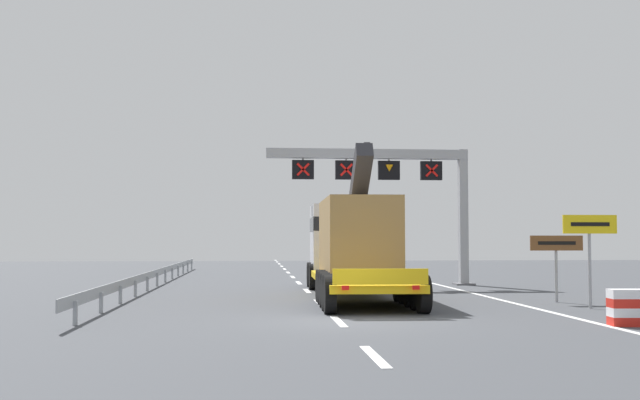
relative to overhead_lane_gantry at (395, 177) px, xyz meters
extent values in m
plane|color=#424449|center=(-4.12, -15.05, -5.09)|extent=(112.00, 112.00, 0.00)
cube|color=silver|center=(-4.38, -21.05, -5.08)|extent=(0.20, 2.60, 0.01)
cube|color=silver|center=(-4.38, -15.23, -5.08)|extent=(0.20, 2.60, 0.01)
cube|color=silver|center=(-4.38, -9.42, -5.08)|extent=(0.20, 2.60, 0.01)
cube|color=silver|center=(-4.38, -3.61, -5.08)|extent=(0.20, 2.60, 0.01)
cube|color=silver|center=(-4.38, 2.21, -5.08)|extent=(0.20, 2.60, 0.01)
cube|color=silver|center=(-4.38, 8.02, -5.08)|extent=(0.20, 2.60, 0.01)
cube|color=silver|center=(-4.38, 13.83, -5.08)|extent=(0.20, 2.60, 0.01)
cube|color=silver|center=(-4.38, 19.64, -5.08)|extent=(0.20, 2.60, 0.01)
cube|color=silver|center=(-4.38, 25.46, -5.08)|extent=(0.20, 2.60, 0.01)
cube|color=silver|center=(-4.38, 31.27, -5.08)|extent=(0.20, 2.60, 0.01)
cube|color=silver|center=(-4.38, 37.08, -5.08)|extent=(0.20, 2.60, 0.01)
cube|color=silver|center=(-4.38, 42.90, -5.08)|extent=(0.20, 2.60, 0.01)
cube|color=silver|center=(2.08, -3.05, -5.08)|extent=(0.20, 63.00, 0.01)
cube|color=#9EA0A5|center=(3.27, 0.00, -1.89)|extent=(0.40, 0.40, 6.39)
cube|color=slate|center=(3.27, 0.00, -5.05)|extent=(0.90, 0.90, 0.08)
cube|color=#9EA0A5|center=(-1.29, 0.00, 1.06)|extent=(9.51, 0.44, 0.44)
cube|color=#4C4C51|center=(-1.33, 0.00, 1.46)|extent=(0.28, 0.40, 0.28)
cube|color=black|center=(1.75, 0.00, 0.29)|extent=(1.01, 0.24, 0.89)
cube|color=#9EA0A5|center=(1.75, 0.00, 0.79)|extent=(0.08, 0.08, 0.16)
cube|color=red|center=(1.75, -0.13, 0.29)|extent=(0.61, 0.02, 0.61)
cube|color=red|center=(1.75, -0.13, 0.29)|extent=(0.61, 0.02, 0.61)
cube|color=black|center=(-0.27, 0.00, 0.29)|extent=(1.01, 0.24, 0.89)
cube|color=#9EA0A5|center=(-0.27, 0.00, 0.79)|extent=(0.08, 0.08, 0.16)
cone|color=orange|center=(-0.27, -0.13, 0.38)|extent=(0.36, 0.36, 0.31)
cube|color=black|center=(-2.30, 0.00, 0.29)|extent=(1.01, 0.24, 0.89)
cube|color=#9EA0A5|center=(-2.30, 0.00, 0.79)|extent=(0.08, 0.08, 0.16)
cube|color=red|center=(-2.30, -0.13, 0.29)|extent=(0.61, 0.02, 0.61)
cube|color=red|center=(-2.30, -0.13, 0.29)|extent=(0.61, 0.02, 0.61)
cube|color=black|center=(-4.33, 0.00, 0.29)|extent=(1.01, 0.24, 0.89)
cube|color=#9EA0A5|center=(-4.33, 0.00, 0.79)|extent=(0.08, 0.08, 0.16)
cube|color=red|center=(-4.33, -0.13, 0.29)|extent=(0.61, 0.02, 0.61)
cube|color=red|center=(-4.33, -0.13, 0.29)|extent=(0.61, 0.02, 0.61)
cube|color=yellow|center=(-2.94, -8.79, -4.36)|extent=(3.08, 10.47, 0.24)
cube|color=yellow|center=(-3.08, -14.07, -3.99)|extent=(2.66, 0.15, 0.44)
cylinder|color=black|center=(-4.41, -13.25, -4.54)|extent=(0.35, 1.11, 1.10)
cylinder|color=black|center=(-1.71, -13.33, -4.54)|extent=(0.35, 1.11, 1.10)
cylinder|color=black|center=(-4.38, -12.21, -4.54)|extent=(0.35, 1.11, 1.10)
cylinder|color=black|center=(-1.68, -12.28, -4.54)|extent=(0.35, 1.11, 1.10)
cylinder|color=black|center=(-4.36, -11.16, -4.54)|extent=(0.35, 1.11, 1.10)
cylinder|color=black|center=(-1.66, -11.23, -4.54)|extent=(0.35, 1.11, 1.10)
cylinder|color=black|center=(-4.33, -10.11, -4.54)|extent=(0.35, 1.11, 1.10)
cylinder|color=black|center=(-1.63, -10.18, -4.54)|extent=(0.35, 1.11, 1.10)
cylinder|color=black|center=(-4.30, -9.06, -4.54)|extent=(0.35, 1.11, 1.10)
cylinder|color=black|center=(-1.60, -9.13, -4.54)|extent=(0.35, 1.11, 1.10)
cube|color=silver|center=(-2.75, -1.70, -2.99)|extent=(2.66, 3.27, 3.10)
cube|color=black|center=(-2.75, -1.70, -2.29)|extent=(2.69, 3.29, 0.60)
cylinder|color=black|center=(-4.01, -0.78, -4.54)|extent=(0.37, 1.11, 1.10)
cylinder|color=black|center=(-1.44, -0.85, -4.54)|extent=(0.37, 1.11, 1.10)
cylinder|color=black|center=(-4.07, -2.78, -4.54)|extent=(0.37, 1.11, 1.10)
cylinder|color=black|center=(-1.49, -2.85, -4.54)|extent=(0.37, 1.11, 1.10)
cube|color=#9E7A47|center=(-2.93, -8.39, -2.89)|extent=(2.53, 5.78, 2.70)
cube|color=#2D2D33|center=(-2.95, -9.25, -0.94)|extent=(0.64, 2.96, 2.29)
cube|color=red|center=(-4.06, -14.08, -4.29)|extent=(0.20, 0.07, 0.12)
cube|color=red|center=(-2.10, -14.14, -4.29)|extent=(0.20, 0.07, 0.12)
cylinder|color=#9EA0A5|center=(3.77, -12.24, -3.65)|extent=(0.10, 0.10, 2.89)
cube|color=yellow|center=(3.77, -12.30, -2.49)|extent=(1.72, 0.06, 0.58)
cube|color=black|center=(3.77, -12.33, -2.49)|extent=(1.24, 0.01, 0.12)
cylinder|color=#9EA0A5|center=(3.68, -9.87, -3.96)|extent=(0.10, 0.10, 2.26)
cube|color=brown|center=(3.68, -9.93, -3.08)|extent=(1.84, 0.06, 0.51)
cube|color=black|center=(3.68, -9.97, -3.08)|extent=(1.32, 0.01, 0.12)
cube|color=red|center=(2.66, -16.83, -4.98)|extent=(1.04, 0.59, 0.23)
cube|color=white|center=(2.66, -16.83, -4.75)|extent=(1.04, 0.59, 0.22)
cube|color=red|center=(2.66, -16.83, -4.53)|extent=(1.04, 0.59, 0.23)
cube|color=white|center=(2.66, -16.83, -4.30)|extent=(1.04, 0.59, 0.23)
cube|color=#999EA3|center=(-11.04, 1.77, -4.49)|extent=(0.04, 37.63, 0.32)
cube|color=#999EA3|center=(-10.98, -15.48, -4.79)|extent=(0.10, 0.10, 0.60)
cube|color=#999EA3|center=(-10.98, -12.34, -4.79)|extent=(0.10, 0.10, 0.60)
cube|color=#999EA3|center=(-10.98, -9.21, -4.79)|extent=(0.10, 0.10, 0.60)
cube|color=#999EA3|center=(-10.98, -6.07, -4.79)|extent=(0.10, 0.10, 0.60)
cube|color=#999EA3|center=(-10.98, -2.94, -4.79)|extent=(0.10, 0.10, 0.60)
cube|color=#999EA3|center=(-10.98, 0.20, -4.79)|extent=(0.10, 0.10, 0.60)
cube|color=#999EA3|center=(-10.98, 3.34, -4.79)|extent=(0.10, 0.10, 0.60)
cube|color=#999EA3|center=(-10.98, 6.47, -4.79)|extent=(0.10, 0.10, 0.60)
cube|color=#999EA3|center=(-10.98, 9.61, -4.79)|extent=(0.10, 0.10, 0.60)
cube|color=#999EA3|center=(-10.98, 12.75, -4.79)|extent=(0.10, 0.10, 0.60)
cube|color=#999EA3|center=(-10.98, 15.88, -4.79)|extent=(0.10, 0.10, 0.60)
cube|color=#999EA3|center=(-10.98, 19.02, -4.79)|extent=(0.10, 0.10, 0.60)
camera|label=1|loc=(-6.56, -34.57, -2.97)|focal=41.97mm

